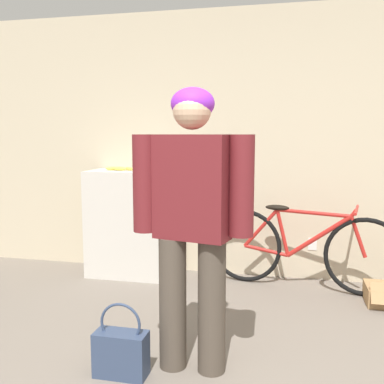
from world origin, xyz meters
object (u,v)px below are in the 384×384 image
(bicycle, at_px, (302,248))
(banana, at_px, (120,169))
(person, at_px, (192,214))
(handbag, at_px, (121,352))

(bicycle, height_order, banana, banana)
(person, relative_size, bicycle, 0.95)
(person, distance_m, banana, 1.98)
(person, relative_size, banana, 5.44)
(person, bearing_deg, banana, 136.00)
(banana, height_order, handbag, banana)
(person, xyz_separation_m, handbag, (-0.39, -0.17, -0.80))
(handbag, bearing_deg, banana, 111.73)
(banana, bearing_deg, person, -55.93)
(person, distance_m, handbag, 0.91)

